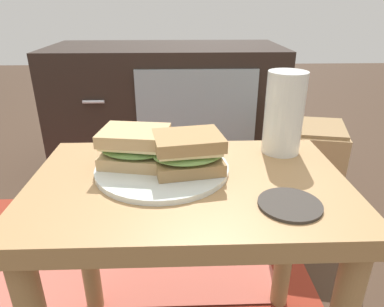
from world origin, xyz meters
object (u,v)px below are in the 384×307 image
(sandwich_back, at_px, (189,152))
(paper_bag, at_px, (301,178))
(sandwich_front, at_px, (135,147))
(beer_glass, at_px, (284,114))
(plate, at_px, (162,168))
(tv_cabinet, at_px, (168,113))
(coaster, at_px, (290,204))

(sandwich_back, xyz_separation_m, paper_bag, (0.40, 0.47, -0.31))
(sandwich_front, bearing_deg, beer_glass, 12.96)
(plate, distance_m, sandwich_back, 0.06)
(tv_cabinet, distance_m, sandwich_front, 0.92)
(sandwich_back, relative_size, beer_glass, 0.86)
(coaster, bearing_deg, plate, 147.60)
(coaster, height_order, paper_bag, coaster)
(plate, relative_size, sandwich_back, 1.73)
(tv_cabinet, height_order, beer_glass, beer_glass)
(paper_bag, bearing_deg, tv_cabinet, 136.16)
(tv_cabinet, height_order, plate, tv_cabinet)
(beer_glass, bearing_deg, plate, -161.28)
(sandwich_front, height_order, beer_glass, beer_glass)
(sandwich_front, xyz_separation_m, sandwich_back, (0.10, -0.03, 0.00))
(sandwich_front, xyz_separation_m, beer_glass, (0.29, 0.07, 0.04))
(tv_cabinet, distance_m, sandwich_back, 0.95)
(beer_glass, xyz_separation_m, paper_bag, (0.21, 0.38, -0.35))
(tv_cabinet, relative_size, plate, 3.91)
(tv_cabinet, xyz_separation_m, plate, (0.02, -0.91, 0.17))
(beer_glass, bearing_deg, sandwich_front, -167.04)
(sandwich_back, relative_size, paper_bag, 0.36)
(plate, xyz_separation_m, sandwich_front, (-0.05, 0.02, 0.04))
(plate, relative_size, paper_bag, 0.63)
(tv_cabinet, bearing_deg, paper_bag, -43.84)
(plate, relative_size, beer_glass, 1.48)
(tv_cabinet, xyz_separation_m, beer_glass, (0.26, -0.83, 0.25))
(sandwich_front, distance_m, sandwich_back, 0.10)
(sandwich_front, height_order, paper_bag, sandwich_front)
(plate, distance_m, paper_bag, 0.70)
(sandwich_back, height_order, beer_glass, beer_glass)
(plate, distance_m, coaster, 0.24)
(plate, height_order, sandwich_front, sandwich_front)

